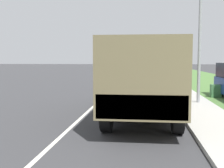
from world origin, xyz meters
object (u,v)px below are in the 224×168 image
at_px(car_nearest_ahead, 141,78).
at_px(car_third_ahead, 119,67).
at_px(car_fourth_ahead, 141,67).
at_px(military_truck, 142,74).
at_px(car_second_ahead, 142,71).

bearing_deg(car_nearest_ahead, car_third_ahead, 98.60).
bearing_deg(car_fourth_ahead, military_truck, -89.44).
bearing_deg(military_truck, car_nearest_ahead, 91.01).
bearing_deg(car_third_ahead, military_truck, -83.66).
xyz_separation_m(car_nearest_ahead, car_second_ahead, (-0.01, 13.84, -0.01)).
bearing_deg(car_nearest_ahead, car_second_ahead, 90.06).
xyz_separation_m(military_truck, car_second_ahead, (-0.21, 25.19, -0.86)).
relative_size(car_third_ahead, car_fourth_ahead, 0.97).
distance_m(car_nearest_ahead, car_third_ahead, 26.75).
xyz_separation_m(car_nearest_ahead, car_third_ahead, (-4.00, 26.45, 0.03)).
relative_size(military_truck, car_third_ahead, 1.73).
bearing_deg(military_truck, car_fourth_ahead, 90.56).
bearing_deg(car_second_ahead, car_fourth_ahead, 90.64).
bearing_deg(car_third_ahead, car_fourth_ahead, 67.12).
bearing_deg(car_fourth_ahead, car_nearest_ahead, -89.59).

